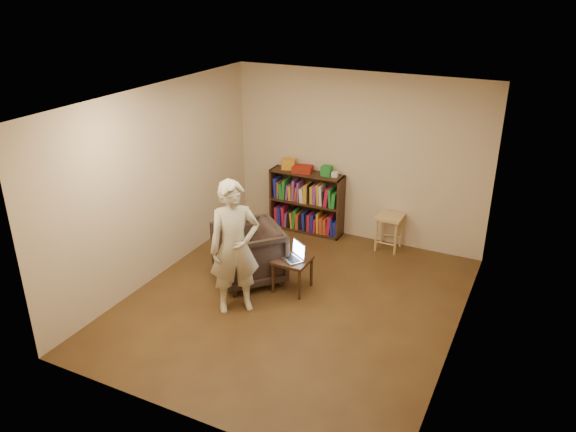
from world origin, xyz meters
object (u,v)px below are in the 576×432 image
at_px(armchair, 248,254).
at_px(laptop, 295,255).
at_px(bookshelf, 307,205).
at_px(stool, 390,222).
at_px(person, 235,248).
at_px(side_table, 292,264).

height_order(armchair, laptop, armchair).
xyz_separation_m(bookshelf, laptop, (0.62, -1.76, 0.07)).
bearing_deg(armchair, laptop, 47.00).
distance_m(bookshelf, stool, 1.39).
distance_m(armchair, person, 0.86).
distance_m(laptop, person, 0.93).
bearing_deg(armchair, stool, 93.07).
distance_m(stool, side_table, 1.90).
height_order(bookshelf, person, person).
relative_size(stool, side_table, 1.22).
bearing_deg(side_table, person, -120.32).
xyz_separation_m(bookshelf, side_table, (0.60, -1.79, -0.06)).
distance_m(side_table, person, 0.96).
distance_m(bookshelf, armchair, 1.82).
relative_size(side_table, person, 0.27).
bearing_deg(person, stool, 21.91).
bearing_deg(bookshelf, stool, -2.63).
bearing_deg(bookshelf, side_table, -71.35).
xyz_separation_m(stool, laptop, (-0.77, -1.70, 0.07)).
height_order(bookshelf, stool, bookshelf).
bearing_deg(side_table, bookshelf, 108.65).
xyz_separation_m(bookshelf, stool, (1.39, -0.06, 0.00)).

